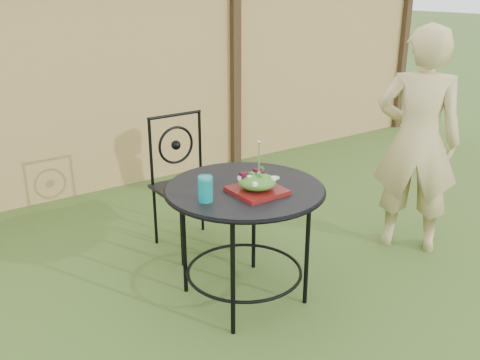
{
  "coord_description": "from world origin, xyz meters",
  "views": [
    {
      "loc": [
        -1.8,
        -2.36,
        1.82
      ],
      "look_at": [
        -0.15,
        -0.01,
        0.75
      ],
      "focal_mm": 40.0,
      "sensor_mm": 36.0,
      "label": 1
    }
  ],
  "objects_px": {
    "salad_plate": "(257,191)",
    "patio_chair": "(188,179)",
    "diner": "(417,141)",
    "patio_table": "(245,209)"
  },
  "relations": [
    {
      "from": "diner",
      "to": "patio_chair",
      "type": "bearing_deg",
      "value": 15.68
    },
    {
      "from": "patio_chair",
      "to": "salad_plate",
      "type": "height_order",
      "value": "patio_chair"
    },
    {
      "from": "patio_table",
      "to": "salad_plate",
      "type": "bearing_deg",
      "value": -87.5
    },
    {
      "from": "diner",
      "to": "patio_table",
      "type": "bearing_deg",
      "value": 46.77
    },
    {
      "from": "patio_table",
      "to": "salad_plate",
      "type": "distance_m",
      "value": 0.19
    },
    {
      "from": "patio_table",
      "to": "diner",
      "type": "xyz_separation_m",
      "value": [
        1.38,
        -0.11,
        0.2
      ]
    },
    {
      "from": "patio_table",
      "to": "salad_plate",
      "type": "relative_size",
      "value": 3.42
    },
    {
      "from": "patio_chair",
      "to": "salad_plate",
      "type": "distance_m",
      "value": 0.96
    },
    {
      "from": "patio_table",
      "to": "patio_chair",
      "type": "distance_m",
      "value": 0.83
    },
    {
      "from": "salad_plate",
      "to": "patio_chair",
      "type": "bearing_deg",
      "value": 85.0
    }
  ]
}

